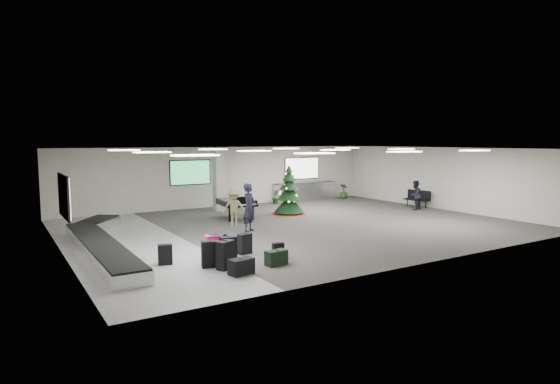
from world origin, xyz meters
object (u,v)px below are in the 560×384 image
bench (418,198)px  christmas_tree (289,196)px  traveler_bench (415,195)px  service_counter (305,191)px  traveler_b (234,208)px  grand_piano (237,202)px  potted_plant_left (275,197)px  traveler_a (249,208)px  pink_suitcase (214,248)px  potted_plant_right (344,191)px  baggage_carousel (100,242)px

bench → christmas_tree: bearing=159.7°
traveler_bench → christmas_tree: bearing=-37.1°
service_counter → traveler_b: traveler_b is taller
grand_piano → potted_plant_left: 5.32m
bench → traveler_b: (-10.87, 0.07, 0.27)m
traveler_bench → traveler_b: bearing=-21.2°
grand_piano → potted_plant_left: size_ratio=2.47×
potted_plant_left → bench: bearing=-41.1°
grand_piano → traveler_a: traveler_a is taller
pink_suitcase → traveler_a: traveler_a is taller
potted_plant_left → potted_plant_right: size_ratio=0.87×
service_counter → potted_plant_right: 2.59m
service_counter → traveler_bench: bearing=-66.7°
pink_suitcase → traveler_bench: size_ratio=0.52×
service_counter → traveler_bench: (2.64, -6.12, 0.21)m
traveler_bench → service_counter: bearing=-83.7°
christmas_tree → traveler_bench: christmas_tree is taller
baggage_carousel → grand_piano: 7.15m
traveler_b → traveler_bench: 9.96m
pink_suitcase → bench: size_ratio=0.54×
baggage_carousel → service_counter: bearing=27.7°
potted_plant_left → traveler_bench: bearing=-49.5°
christmas_tree → traveler_b: size_ratio=1.61×
traveler_bench → potted_plant_right: traveler_bench is taller
baggage_carousel → potted_plant_right: (15.36, 6.17, 0.24)m
bench → potted_plant_right: bearing=94.5°
traveler_bench → potted_plant_left: traveler_bench is taller
traveler_b → traveler_bench: traveler_b is taller
pink_suitcase → bench: 14.62m
potted_plant_left → traveler_b: bearing=-135.0°
service_counter → traveler_bench: traveler_bench is taller
pink_suitcase → potted_plant_right: 16.00m
traveler_bench → potted_plant_right: bearing=-105.8°
potted_plant_left → grand_piano: bearing=-140.3°
traveler_bench → potted_plant_right: (-0.12, 5.56, -0.30)m
grand_piano → traveler_b: bearing=-113.9°
service_counter → pink_suitcase: size_ratio=5.10×
christmas_tree → traveler_b: 4.02m
pink_suitcase → traveler_a: bearing=51.5°
traveler_b → bench: bearing=27.5°
traveler_a → potted_plant_left: traveler_a is taller
pink_suitcase → bench: bearing=21.4°
pink_suitcase → potted_plant_left: (8.00, 9.78, 0.01)m
christmas_tree → service_counter: bearing=47.1°
service_counter → pink_suitcase: (-10.27, -10.16, -0.16)m
traveler_b → christmas_tree: bearing=50.5°
traveler_a → bench: bearing=-29.0°
baggage_carousel → christmas_tree: (9.26, 2.89, 0.64)m
pink_suitcase → traveler_bench: (12.91, 4.03, 0.37)m
bench → potted_plant_left: bearing=131.3°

